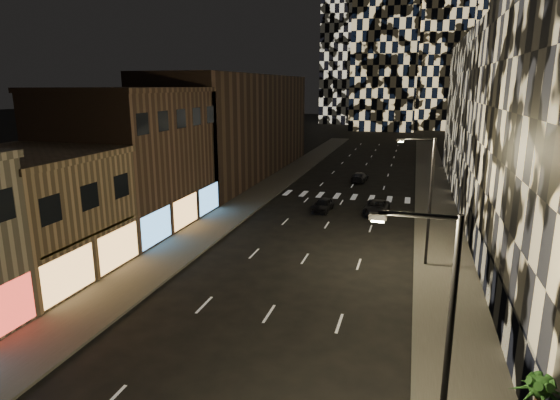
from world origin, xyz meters
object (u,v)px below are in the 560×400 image
Objects in this scene: car_dark_oncoming at (360,177)px; car_dark_rightlane at (376,208)px; streetlight_far at (427,193)px; car_dark_midlane at (323,205)px; palm_tree at (539,395)px; streetlight_near at (440,340)px.

car_dark_rightlane is (3.51, -16.20, 0.06)m from car_dark_oncoming.
streetlight_far reaches higher than car_dark_rightlane.
car_dark_rightlane is (5.35, 0.28, 0.00)m from car_dark_midlane.
streetlight_far is 2.25× the size of car_dark_midlane.
car_dark_rightlane reaches higher than car_dark_midlane.
car_dark_midlane is at bearing 112.13° from palm_tree.
car_dark_oncoming is at bearing 87.64° from car_dark_midlane.
car_dark_midlane is 5.35m from car_dark_rightlane.
car_dark_oncoming is 16.58m from car_dark_rightlane.
car_dark_rightlane is at bearing 97.37° from streetlight_near.
car_dark_midlane is at bearing 88.62° from car_dark_oncoming.
palm_tree is at bearing -74.46° from car_dark_rightlane.
streetlight_far reaches higher than car_dark_midlane.
streetlight_near is at bearing 103.98° from car_dark_oncoming.
car_dark_midlane is at bearing 106.37° from streetlight_near.
streetlight_near reaches higher than palm_tree.
car_dark_oncoming is at bearing 104.91° from streetlight_far.
streetlight_near is at bearing -80.27° from car_dark_rightlane.
car_dark_midlane is 33.97m from palm_tree.
streetlight_near is at bearing -156.72° from palm_tree.
car_dark_rightlane is at bearing 6.98° from car_dark_midlane.
streetlight_near is 1.00× the size of streetlight_far.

